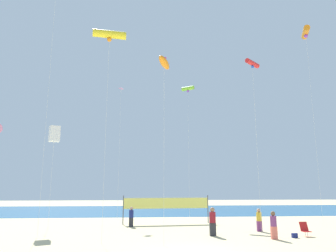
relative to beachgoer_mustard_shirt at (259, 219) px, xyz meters
The scene contains 15 objects.
ocean_band 21.87m from the beachgoer_mustard_shirt, 105.87° to the left, with size 120.00×20.00×0.01m, color #28608C.
beachgoer_mustard_shirt is the anchor object (origin of this frame).
beachgoer_maroon_shirt 4.17m from the beachgoer_mustard_shirt, 155.05° to the right, with size 0.41×0.41×1.81m.
beachgoer_navy_shirt 9.87m from the beachgoer_mustard_shirt, 160.01° to the left, with size 0.36×0.36×1.56m.
beachgoer_plum_shirt 3.34m from the beachgoer_mustard_shirt, 95.54° to the right, with size 0.38×0.38×1.66m.
folding_beach_chair 3.22m from the beachgoer_mustard_shirt, 47.79° to the right, with size 0.52×0.65×0.89m.
volleyball_net 8.23m from the beachgoer_mustard_shirt, 140.25° to the left, with size 7.52×0.76×2.40m.
beach_handbag 3.21m from the beachgoer_mustard_shirt, 68.07° to the right, with size 0.35×0.17×0.28m, color navy.
kite_yellow_tube 16.44m from the beachgoer_mustard_shirt, 159.77° to the right, with size 2.15×0.80×13.02m.
kite_orange_tube 17.63m from the beachgoer_mustard_shirt, 23.42° to the left, with size 1.19×1.93×17.39m.
kite_lime_tube 16.90m from the beachgoer_mustard_shirt, 109.16° to the left, with size 1.41×1.16×14.08m.
kite_orange_inflatable 13.01m from the beachgoer_mustard_shirt, 145.73° to the right, with size 1.01×1.39×10.95m.
kite_pink_diamond 19.82m from the beachgoer_mustard_shirt, 135.77° to the left, with size 0.61×0.59×13.98m.
kite_white_box 17.23m from the beachgoer_mustard_shirt, 168.99° to the left, with size 1.05×1.05×8.01m.
kite_red_tube 11.58m from the beachgoer_mustard_shirt, 99.21° to the right, with size 1.43×1.32×12.66m.
Camera 1 is at (-2.36, -15.21, 3.16)m, focal length 33.40 mm.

